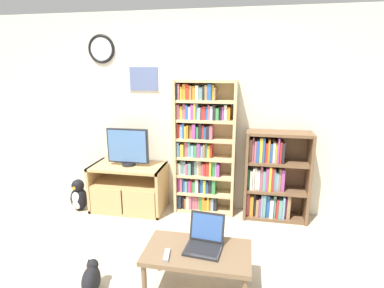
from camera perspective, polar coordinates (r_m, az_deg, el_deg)
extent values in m
cube|color=beige|center=(4.01, -0.29, 5.73)|extent=(6.16, 0.06, 2.60)
torus|color=black|center=(4.32, -16.89, 16.94)|extent=(0.37, 0.04, 0.37)
cylinder|color=white|center=(4.32, -16.89, 16.94)|extent=(0.31, 0.02, 0.31)
cube|color=silver|center=(4.10, -9.12, 12.16)|extent=(0.43, 0.01, 0.33)
cube|color=slate|center=(4.09, -9.15, 12.16)|extent=(0.39, 0.02, 0.30)
cube|color=tan|center=(4.42, -17.64, -7.41)|extent=(0.04, 0.52, 0.63)
cube|color=tan|center=(4.07, -5.68, -8.67)|extent=(0.04, 0.52, 0.63)
cube|color=tan|center=(4.12, -12.13, -4.23)|extent=(0.98, 0.52, 0.04)
cube|color=tan|center=(4.34, -11.71, -11.68)|extent=(0.98, 0.52, 0.04)
cube|color=tan|center=(4.20, -11.96, -7.26)|extent=(0.91, 0.48, 0.04)
cube|color=tan|center=(4.15, -16.10, -10.36)|extent=(0.44, 0.02, 0.34)
cube|color=tan|center=(3.98, -10.12, -11.13)|extent=(0.44, 0.02, 0.34)
cylinder|color=black|center=(4.11, -11.94, -3.72)|extent=(0.18, 0.18, 0.04)
cube|color=black|center=(4.04, -12.12, -0.33)|extent=(0.56, 0.05, 0.46)
cube|color=#4770A8|center=(4.01, -12.27, -0.43)|extent=(0.52, 0.01, 0.43)
cube|color=tan|center=(3.96, -2.98, -0.62)|extent=(0.04, 0.26, 1.76)
cube|color=tan|center=(3.86, 7.99, -1.15)|extent=(0.04, 0.26, 1.76)
cube|color=tan|center=(4.01, 2.68, -0.43)|extent=(0.79, 0.02, 1.76)
cube|color=tan|center=(4.20, 2.30, -12.31)|extent=(0.72, 0.23, 0.04)
cube|color=tan|center=(4.10, 2.34, -9.23)|extent=(0.72, 0.23, 0.04)
cube|color=tan|center=(4.00, 2.37, -6.00)|extent=(0.72, 0.23, 0.04)
cube|color=tan|center=(3.92, 2.41, -2.62)|extent=(0.72, 0.23, 0.04)
cube|color=tan|center=(3.86, 2.45, 0.88)|extent=(0.72, 0.23, 0.04)
cube|color=tan|center=(3.81, 2.49, 4.49)|extent=(0.72, 0.23, 0.04)
cube|color=tan|center=(3.77, 2.53, 8.18)|extent=(0.72, 0.23, 0.04)
cube|color=tan|center=(3.75, 2.57, 11.92)|extent=(0.72, 0.23, 0.04)
cube|color=#2856A8|center=(4.22, -2.35, -10.61)|extent=(0.02, 0.18, 0.17)
cube|color=#232328|center=(4.21, -2.01, -10.57)|extent=(0.03, 0.21, 0.19)
cube|color=#232328|center=(4.22, -1.61, -10.66)|extent=(0.02, 0.17, 0.17)
cube|color=#232328|center=(4.21, -1.29, -10.74)|extent=(0.02, 0.19, 0.16)
cube|color=orange|center=(4.20, -1.02, -10.85)|extent=(0.02, 0.20, 0.15)
cube|color=white|center=(4.19, -0.62, -10.66)|extent=(0.03, 0.19, 0.19)
cube|color=#B75B70|center=(4.19, -0.13, -10.66)|extent=(0.04, 0.19, 0.19)
cube|color=#B75B70|center=(4.19, 0.44, -10.76)|extent=(0.03, 0.17, 0.18)
cube|color=#B75B70|center=(4.18, 0.94, -10.81)|extent=(0.03, 0.16, 0.18)
cube|color=#93704C|center=(4.17, 1.42, -10.80)|extent=(0.03, 0.17, 0.18)
cube|color=#388947|center=(4.16, 1.86, -10.80)|extent=(0.03, 0.19, 0.19)
cube|color=orange|center=(4.16, 2.31, -10.83)|extent=(0.03, 0.19, 0.20)
cube|color=orange|center=(4.17, 2.76, -11.13)|extent=(0.03, 0.19, 0.15)
cube|color=gold|center=(4.15, 3.21, -10.94)|extent=(0.02, 0.20, 0.19)
cube|color=#93704C|center=(4.16, 3.59, -11.11)|extent=(0.03, 0.17, 0.16)
cube|color=#759EB7|center=(4.15, 4.01, -11.06)|extent=(0.03, 0.18, 0.17)
cube|color=#232328|center=(4.15, 4.53, -10.97)|extent=(0.04, 0.17, 0.19)
cube|color=#9E4293|center=(4.12, -2.24, -7.34)|extent=(0.04, 0.17, 0.19)
cube|color=#B75B70|center=(4.11, -1.80, -7.44)|extent=(0.02, 0.21, 0.19)
cube|color=#2856A8|center=(4.11, -1.38, -7.50)|extent=(0.03, 0.18, 0.18)
cube|color=#5B9389|center=(4.10, -0.89, -7.74)|extent=(0.04, 0.21, 0.16)
cube|color=#9E4293|center=(4.10, -0.35, -7.70)|extent=(0.03, 0.19, 0.16)
cube|color=red|center=(4.09, 0.07, -7.68)|extent=(0.02, 0.19, 0.17)
cube|color=#388947|center=(4.09, 0.50, -7.82)|extent=(0.03, 0.18, 0.15)
cube|color=white|center=(4.08, 1.06, -7.70)|extent=(0.04, 0.18, 0.18)
cube|color=#232328|center=(4.08, 1.53, -7.85)|extent=(0.02, 0.18, 0.16)
cube|color=#2856A8|center=(4.07, 2.03, -7.65)|extent=(0.04, 0.17, 0.19)
cube|color=gold|center=(4.06, 2.55, -7.76)|extent=(0.03, 0.19, 0.19)
cube|color=#2856A8|center=(4.06, 3.03, -7.93)|extent=(0.02, 0.17, 0.16)
cube|color=#232328|center=(4.06, 3.57, -7.77)|extent=(0.04, 0.16, 0.19)
cube|color=#388947|center=(4.04, 4.24, -7.77)|extent=(0.04, 0.19, 0.20)
cube|color=white|center=(4.04, -2.26, -4.40)|extent=(0.04, 0.17, 0.15)
cube|color=#5B9389|center=(4.03, -1.71, -4.20)|extent=(0.03, 0.17, 0.18)
cube|color=#759EB7|center=(4.02, -1.28, -4.27)|extent=(0.03, 0.17, 0.18)
cube|color=#B75B70|center=(4.02, -0.85, -4.52)|extent=(0.03, 0.20, 0.15)
cube|color=#5B9389|center=(4.00, -0.27, -4.49)|extent=(0.04, 0.21, 0.16)
cube|color=#232328|center=(4.00, 0.36, -4.37)|extent=(0.04, 0.17, 0.18)
cube|color=#5B9389|center=(4.00, 0.82, -4.36)|extent=(0.02, 0.17, 0.18)
cube|color=white|center=(3.99, 1.22, -4.25)|extent=(0.02, 0.16, 0.20)
cube|color=#93704C|center=(3.98, 1.67, -4.36)|extent=(0.04, 0.18, 0.19)
cube|color=#B75B70|center=(3.98, 2.13, -4.59)|extent=(0.02, 0.18, 0.16)
cube|color=red|center=(3.98, 2.52, -4.61)|extent=(0.03, 0.19, 0.16)
cube|color=red|center=(3.97, 3.11, -4.54)|extent=(0.04, 0.19, 0.18)
cube|color=gold|center=(3.96, 3.66, -4.44)|extent=(0.03, 0.20, 0.20)
cube|color=#388947|center=(3.96, 4.20, -4.44)|extent=(0.03, 0.18, 0.20)
cube|color=#759EB7|center=(3.96, 4.64, -4.53)|extent=(0.02, 0.18, 0.19)
cube|color=#9E4293|center=(3.95, 5.09, -4.76)|extent=(0.03, 0.20, 0.16)
cube|color=#759EB7|center=(3.96, -2.44, -0.76)|extent=(0.03, 0.20, 0.19)
cube|color=#2856A8|center=(3.96, -2.11, -1.05)|extent=(0.02, 0.20, 0.15)
cube|color=gold|center=(3.95, -1.67, -0.98)|extent=(0.04, 0.20, 0.16)
cube|color=#B75B70|center=(3.95, -0.96, -0.83)|extent=(0.04, 0.17, 0.19)
cube|color=#5B9389|center=(3.93, -0.36, -0.87)|extent=(0.04, 0.18, 0.19)
cube|color=#759EB7|center=(3.93, 0.25, -1.12)|extent=(0.04, 0.20, 0.16)
cube|color=#388947|center=(3.92, 0.84, -1.12)|extent=(0.04, 0.20, 0.16)
cube|color=#9E4293|center=(3.91, 1.43, -0.96)|extent=(0.04, 0.20, 0.19)
cube|color=#759EB7|center=(3.91, 1.99, -1.16)|extent=(0.03, 0.19, 0.16)
cube|color=#93704C|center=(3.90, 2.47, -1.10)|extent=(0.03, 0.20, 0.18)
cube|color=#5B9389|center=(3.90, 2.86, -1.02)|extent=(0.02, 0.18, 0.19)
cube|color=gold|center=(3.90, 3.29, -1.23)|extent=(0.03, 0.17, 0.16)
cube|color=red|center=(3.90, 3.76, -1.16)|extent=(0.02, 0.17, 0.17)
cube|color=red|center=(3.91, -2.38, 2.66)|extent=(0.04, 0.17, 0.18)
cube|color=#759EB7|center=(3.90, -1.82, 2.62)|extent=(0.04, 0.19, 0.18)
cube|color=#2856A8|center=(3.88, -1.39, 2.75)|extent=(0.02, 0.21, 0.20)
cube|color=gold|center=(3.88, -1.03, 2.45)|extent=(0.02, 0.21, 0.16)
cube|color=orange|center=(3.88, -0.64, 2.53)|extent=(0.02, 0.21, 0.17)
cube|color=#93704C|center=(3.88, -0.09, 2.51)|extent=(0.04, 0.16, 0.17)
cube|color=#9E4293|center=(3.86, 0.56, 2.59)|extent=(0.04, 0.21, 0.19)
cube|color=#388947|center=(3.86, 1.15, 2.38)|extent=(0.03, 0.18, 0.16)
cube|color=#232328|center=(3.85, 1.73, 2.64)|extent=(0.04, 0.19, 0.20)
cube|color=red|center=(3.85, 2.24, 2.46)|extent=(0.03, 0.18, 0.18)
cube|color=#2856A8|center=(3.84, 2.66, 2.34)|extent=(0.02, 0.19, 0.16)
cube|color=#232328|center=(3.84, 3.16, 2.36)|extent=(0.04, 0.20, 0.17)
cube|color=#B75B70|center=(3.83, 3.75, 2.38)|extent=(0.04, 0.19, 0.17)
cube|color=#B75B70|center=(3.86, -2.46, 6.27)|extent=(0.03, 0.19, 0.18)
cube|color=gold|center=(3.86, -1.89, 6.11)|extent=(0.04, 0.17, 0.16)
cube|color=#B75B70|center=(3.85, -1.32, 6.30)|extent=(0.04, 0.17, 0.19)
cube|color=#2856A8|center=(3.83, -0.81, 6.21)|extent=(0.03, 0.20, 0.18)
cube|color=white|center=(3.83, -0.32, 6.08)|extent=(0.03, 0.18, 0.16)
cube|color=#9E4293|center=(3.82, 0.22, 6.23)|extent=(0.04, 0.21, 0.19)
cube|color=gold|center=(3.81, 0.71, 6.31)|extent=(0.03, 0.20, 0.20)
cube|color=#759EB7|center=(3.82, 1.13, 6.30)|extent=(0.02, 0.18, 0.20)
cube|color=#759EB7|center=(3.81, 1.54, 5.94)|extent=(0.04, 0.20, 0.15)
cube|color=red|center=(3.81, 1.98, 5.97)|extent=(0.02, 0.17, 0.16)
cube|color=red|center=(3.81, 2.42, 6.02)|extent=(0.04, 0.17, 0.17)
cube|color=#2856A8|center=(3.80, 2.96, 6.01)|extent=(0.02, 0.18, 0.17)
cube|color=#B75B70|center=(3.80, 3.33, 6.12)|extent=(0.02, 0.18, 0.18)
cube|color=white|center=(3.79, 3.81, 6.00)|extent=(0.03, 0.18, 0.17)
cube|color=#232328|center=(3.78, 4.36, 6.16)|extent=(0.03, 0.19, 0.19)
cube|color=#388947|center=(3.78, 4.94, 5.81)|extent=(0.04, 0.19, 0.15)
cube|color=#232328|center=(3.78, 5.53, 5.89)|extent=(0.03, 0.16, 0.16)
cube|color=#9E4293|center=(3.78, 5.97, 5.91)|extent=(0.02, 0.17, 0.17)
cube|color=white|center=(3.78, 6.48, 6.04)|extent=(0.03, 0.17, 0.19)
cube|color=orange|center=(3.77, 7.07, 5.83)|extent=(0.04, 0.19, 0.16)
cube|color=#232328|center=(3.83, -2.60, 9.99)|extent=(0.02, 0.20, 0.19)
cube|color=#B75B70|center=(3.83, -2.28, 9.98)|extent=(0.02, 0.20, 0.19)
cube|color=gold|center=(3.83, -1.88, 9.74)|extent=(0.03, 0.18, 0.16)
cube|color=orange|center=(3.82, -1.31, 9.95)|extent=(0.04, 0.17, 0.19)
cube|color=red|center=(3.81, -0.68, 9.93)|extent=(0.03, 0.18, 0.19)
cube|color=orange|center=(3.81, -0.27, 9.83)|extent=(0.02, 0.17, 0.17)
cube|color=#93704C|center=(3.80, 0.03, 9.78)|extent=(0.02, 0.21, 0.17)
cube|color=orange|center=(3.80, 0.48, 9.77)|extent=(0.03, 0.18, 0.17)
cube|color=white|center=(3.79, 1.13, 9.81)|extent=(0.04, 0.19, 0.17)
cube|color=#5B9389|center=(3.78, 1.83, 9.67)|extent=(0.04, 0.18, 0.16)
cube|color=#232328|center=(3.77, 2.33, 9.74)|extent=(0.02, 0.20, 0.17)
cube|color=#93704C|center=(3.77, 2.85, 9.83)|extent=(0.03, 0.19, 0.18)
cube|color=#2856A8|center=(3.76, 3.48, 9.90)|extent=(0.04, 0.20, 0.19)
cube|color=gold|center=(3.77, 4.07, 9.79)|extent=(0.03, 0.16, 0.18)
cube|color=#93704C|center=(3.75, 4.46, 9.57)|extent=(0.02, 0.21, 0.15)
cube|color=brown|center=(3.92, 10.25, -5.73)|extent=(0.04, 0.32, 1.14)
cube|color=brown|center=(4.00, 21.25, -6.13)|extent=(0.04, 0.32, 1.14)
cube|color=brown|center=(4.08, 15.63, -5.24)|extent=(0.80, 0.02, 1.14)
cube|color=brown|center=(4.16, 15.27, -13.12)|extent=(0.72, 0.28, 0.04)
cube|color=brown|center=(4.01, 15.62, -8.44)|extent=(0.72, 0.28, 0.04)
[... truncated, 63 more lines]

